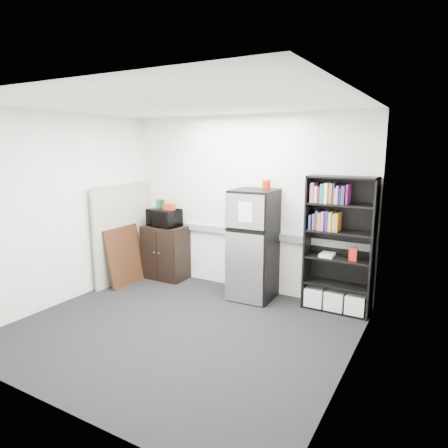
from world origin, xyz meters
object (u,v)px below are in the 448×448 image
Objects in this scene: cabinet at (165,252)px; microwave at (164,218)px; bookshelf at (339,246)px; cubicle_partition at (123,233)px; refrigerator at (253,245)px.

microwave is (0.00, -0.02, 0.60)m from cabinet.
bookshelf reaches higher than cubicle_partition.
bookshelf is at bearing 4.04° from refrigerator.
cubicle_partition is 1.00× the size of refrigerator.
cubicle_partition is at bearing -171.94° from bookshelf.
cubicle_partition reaches higher than microwave.
refrigerator is at bearing 4.79° from microwave.
bookshelf is 1.14× the size of cubicle_partition.
microwave is at bearing -90.00° from cabinet.
bookshelf reaches higher than microwave.
refrigerator reaches higher than microwave.
cubicle_partition is at bearing -135.98° from microwave.
refrigerator reaches higher than cubicle_partition.
refrigerator is at bearing 8.71° from cubicle_partition.
bookshelf is 3.46m from cubicle_partition.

